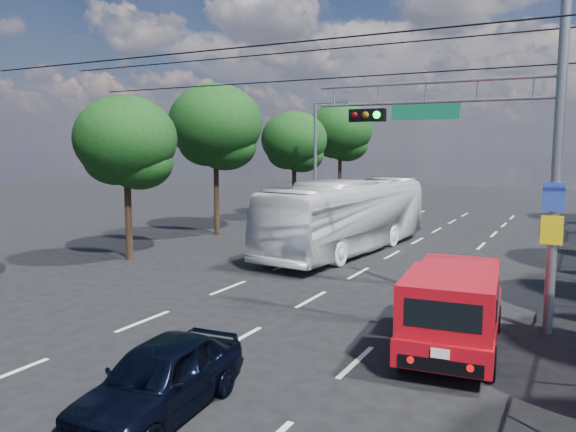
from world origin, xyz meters
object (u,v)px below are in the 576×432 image
Objects in this scene: signal_mast at (505,120)px; white_bus at (348,216)px; red_pickup at (454,305)px; navy_hatchback at (160,378)px; white_van at (323,233)px.

signal_mast reaches higher than white_bus.
navy_hatchback is (-3.79, -5.56, -0.38)m from red_pickup.
white_van is (-7.94, 10.27, -0.32)m from red_pickup.
red_pickup is 1.40× the size of navy_hatchback.
white_bus is 1.55m from white_van.
red_pickup is at bearing -52.56° from white_van.
red_pickup is 12.98m from white_van.
white_bus reaches higher than white_van.
signal_mast is 4.81m from red_pickup.
signal_mast is 12.58m from white_van.
white_van is at bearing 136.79° from signal_mast.
navy_hatchback is at bearing -124.27° from red_pickup.
signal_mast reaches higher than red_pickup.
red_pickup reaches higher than navy_hatchback.
red_pickup is (-0.62, -2.23, -4.21)m from signal_mast.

